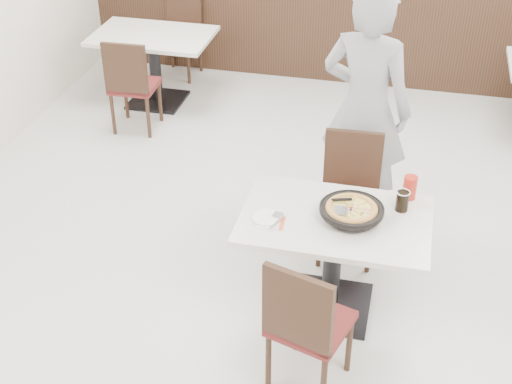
% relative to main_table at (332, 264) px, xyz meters
% --- Properties ---
extents(floor, '(7.00, 7.00, 0.00)m').
position_rel_main_table_xyz_m(floor, '(-0.33, 0.26, -0.38)').
color(floor, '#B1B2AD').
rests_on(floor, ground).
extents(wainscot_back, '(5.90, 0.03, 1.10)m').
position_rel_main_table_xyz_m(wainscot_back, '(-0.33, 3.74, 0.18)').
color(wainscot_back, black).
rests_on(wainscot_back, floor).
extents(main_table, '(1.26, 0.90, 0.75)m').
position_rel_main_table_xyz_m(main_table, '(0.00, 0.00, 0.00)').
color(main_table, silver).
rests_on(main_table, floor).
extents(chair_near, '(0.52, 0.52, 0.95)m').
position_rel_main_table_xyz_m(chair_near, '(-0.03, -0.67, 0.10)').
color(chair_near, black).
rests_on(chair_near, floor).
extents(chair_far, '(0.44, 0.44, 0.95)m').
position_rel_main_table_xyz_m(chair_far, '(0.02, 0.62, 0.10)').
color(chair_far, black).
rests_on(chair_far, floor).
extents(trivet, '(0.14, 0.14, 0.04)m').
position_rel_main_table_xyz_m(trivet, '(0.02, -0.03, 0.39)').
color(trivet, black).
rests_on(trivet, main_table).
extents(pizza_pan, '(0.41, 0.41, 0.01)m').
position_rel_main_table_xyz_m(pizza_pan, '(0.09, 0.01, 0.42)').
color(pizza_pan, black).
rests_on(pizza_pan, trivet).
extents(pizza, '(0.37, 0.37, 0.02)m').
position_rel_main_table_xyz_m(pizza, '(0.09, 0.01, 0.44)').
color(pizza, tan).
rests_on(pizza, pizza_pan).
extents(pizza_server, '(0.09, 0.11, 0.00)m').
position_rel_main_table_xyz_m(pizza_server, '(0.03, -0.05, 0.47)').
color(pizza_server, white).
rests_on(pizza_server, pizza).
extents(napkin, '(0.16, 0.16, 0.00)m').
position_rel_main_table_xyz_m(napkin, '(-0.39, -0.14, 0.38)').
color(napkin, white).
rests_on(napkin, main_table).
extents(side_plate, '(0.20, 0.20, 0.01)m').
position_rel_main_table_xyz_m(side_plate, '(-0.42, -0.11, 0.38)').
color(side_plate, white).
rests_on(side_plate, napkin).
extents(fork, '(0.06, 0.16, 0.00)m').
position_rel_main_table_xyz_m(fork, '(-0.35, -0.16, 0.39)').
color(fork, white).
rests_on(fork, side_plate).
extents(cola_glass, '(0.09, 0.09, 0.13)m').
position_rel_main_table_xyz_m(cola_glass, '(0.40, 0.19, 0.44)').
color(cola_glass, black).
rests_on(cola_glass, main_table).
extents(red_cup, '(0.10, 0.10, 0.16)m').
position_rel_main_table_xyz_m(red_cup, '(0.44, 0.34, 0.45)').
color(red_cup, '#B22214').
rests_on(red_cup, main_table).
extents(diner_person, '(0.79, 0.62, 1.92)m').
position_rel_main_table_xyz_m(diner_person, '(0.05, 1.15, 0.59)').
color(diner_person, '#9FA0A4').
rests_on(diner_person, floor).
extents(bg_table_left, '(1.26, 0.90, 0.75)m').
position_rel_main_table_xyz_m(bg_table_left, '(-2.26, 2.78, 0.00)').
color(bg_table_left, silver).
rests_on(bg_table_left, floor).
extents(bg_chair_left_near, '(0.43, 0.43, 0.95)m').
position_rel_main_table_xyz_m(bg_chair_left_near, '(-2.25, 2.18, 0.10)').
color(bg_chair_left_near, black).
rests_on(bg_chair_left_near, floor).
extents(bg_chair_left_far, '(0.46, 0.46, 0.95)m').
position_rel_main_table_xyz_m(bg_chair_left_far, '(-2.24, 3.50, 0.10)').
color(bg_chair_left_far, black).
rests_on(bg_chair_left_far, floor).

